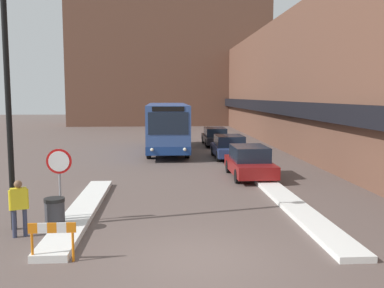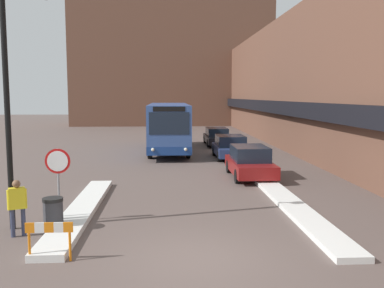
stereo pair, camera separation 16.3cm
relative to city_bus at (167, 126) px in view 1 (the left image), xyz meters
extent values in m
plane|color=brown|center=(0.61, -19.81, -1.79)|extent=(160.00, 160.00, 0.00)
cube|color=brown|center=(10.61, 4.19, 3.01)|extent=(5.00, 60.00, 9.61)
cube|color=black|center=(7.86, 4.19, 1.26)|extent=(0.50, 60.00, 0.90)
cube|color=brown|center=(0.61, 28.61, 7.97)|extent=(26.00, 8.00, 19.51)
cube|color=silver|center=(-2.99, -15.45, -1.70)|extent=(0.90, 8.78, 0.19)
cube|color=silver|center=(4.21, -15.72, -1.71)|extent=(0.90, 9.26, 0.17)
cube|color=#335193|center=(0.00, 0.01, 0.09)|extent=(2.62, 10.43, 2.85)
cube|color=navy|center=(0.00, 0.01, -1.09)|extent=(2.64, 10.45, 0.50)
cube|color=#192333|center=(0.00, 0.01, 0.49)|extent=(2.64, 9.60, 0.78)
cube|color=#192333|center=(0.00, -5.22, 0.51)|extent=(2.30, 0.03, 1.28)
cube|color=black|center=(0.00, -5.22, 1.33)|extent=(1.83, 0.03, 0.28)
sphere|color=#F2EAC6|center=(-0.94, -5.23, -0.99)|extent=(0.20, 0.20, 0.20)
sphere|color=#F2EAC6|center=(0.94, -5.23, -0.99)|extent=(0.20, 0.20, 0.20)
cylinder|color=black|center=(-1.19, -3.23, -1.26)|extent=(0.28, 1.07, 1.07)
cylinder|color=black|center=(1.19, -3.23, -1.26)|extent=(0.28, 1.07, 1.07)
cylinder|color=black|center=(-1.19, 3.24, -1.26)|extent=(0.28, 1.07, 1.07)
cylinder|color=black|center=(1.19, 3.24, -1.26)|extent=(0.28, 1.07, 1.07)
cube|color=maroon|center=(3.81, -9.73, -1.25)|extent=(1.81, 4.28, 0.57)
cube|color=#192333|center=(3.81, -9.63, -0.63)|extent=(1.59, 2.35, 0.67)
cylinder|color=black|center=(4.63, -11.06, -1.47)|extent=(0.20, 0.64, 0.64)
cylinder|color=black|center=(2.98, -11.06, -1.47)|extent=(0.20, 0.64, 0.64)
cylinder|color=black|center=(4.63, -8.41, -1.47)|extent=(0.20, 0.64, 0.64)
cylinder|color=black|center=(2.98, -8.41, -1.47)|extent=(0.20, 0.64, 0.64)
cube|color=navy|center=(3.81, -3.48, -1.27)|extent=(1.90, 4.20, 0.52)
cube|color=#192333|center=(3.81, -3.38, -0.69)|extent=(1.67, 2.31, 0.64)
cylinder|color=black|center=(4.68, -4.78, -1.46)|extent=(0.20, 0.66, 0.66)
cylinder|color=black|center=(2.94, -4.78, -1.46)|extent=(0.20, 0.66, 0.66)
cylinder|color=black|center=(4.68, -2.18, -1.46)|extent=(0.20, 0.66, 0.66)
cylinder|color=black|center=(2.94, -2.18, -1.46)|extent=(0.20, 0.66, 0.66)
cube|color=black|center=(3.81, 3.73, -1.29)|extent=(1.78, 4.80, 0.50)
cube|color=#192333|center=(3.81, 3.85, -0.73)|extent=(1.57, 2.64, 0.61)
cylinder|color=black|center=(4.62, 2.24, -1.47)|extent=(0.20, 0.64, 0.64)
cylinder|color=black|center=(3.00, 2.24, -1.47)|extent=(0.20, 0.64, 0.64)
cylinder|color=black|center=(4.62, 5.22, -1.47)|extent=(0.20, 0.64, 0.64)
cylinder|color=black|center=(3.00, 5.22, -1.47)|extent=(0.20, 0.64, 0.64)
cylinder|color=gray|center=(-3.44, -16.57, -0.64)|extent=(0.07, 0.07, 2.29)
cylinder|color=red|center=(-3.44, -16.59, 0.12)|extent=(0.76, 0.03, 0.76)
cylinder|color=white|center=(-3.44, -16.60, 0.12)|extent=(0.62, 0.01, 0.62)
cylinder|color=black|center=(-4.66, -17.15, 1.71)|extent=(0.16, 0.16, 7.00)
cylinder|color=#333851|center=(-4.39, -17.90, -1.40)|extent=(0.12, 0.12, 0.78)
cylinder|color=#333851|center=(-4.13, -17.79, -1.40)|extent=(0.12, 0.12, 0.78)
cube|color=yellow|center=(-4.26, -17.85, -0.71)|extent=(0.47, 0.34, 0.59)
sphere|color=brown|center=(-4.26, -17.85, -0.31)|extent=(0.22, 0.22, 0.22)
cylinder|color=yellow|center=(-4.46, -17.92, -0.74)|extent=(0.09, 0.09, 0.56)
cylinder|color=yellow|center=(-4.06, -17.77, -0.74)|extent=(0.09, 0.09, 0.56)
cylinder|color=#38383D|center=(-3.44, -17.32, -1.36)|extent=(0.56, 0.56, 0.85)
cylinder|color=black|center=(-3.44, -17.32, -0.89)|extent=(0.59, 0.59, 0.10)
cylinder|color=orange|center=(-3.36, -19.73, -1.44)|extent=(0.06, 0.06, 0.70)
cylinder|color=orange|center=(-2.43, -19.73, -1.44)|extent=(0.06, 0.06, 0.70)
cube|color=orange|center=(-3.34, -19.73, -0.97)|extent=(0.22, 0.04, 0.24)
cube|color=white|center=(-3.12, -19.73, -0.97)|extent=(0.22, 0.04, 0.24)
cube|color=orange|center=(-2.90, -19.73, -0.97)|extent=(0.22, 0.04, 0.24)
cube|color=white|center=(-2.68, -19.73, -0.97)|extent=(0.22, 0.04, 0.24)
cube|color=orange|center=(-2.46, -19.73, -0.97)|extent=(0.22, 0.04, 0.24)
camera|label=1|loc=(-0.30, -29.59, 2.09)|focal=40.00mm
camera|label=2|loc=(-0.13, -29.60, 2.09)|focal=40.00mm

